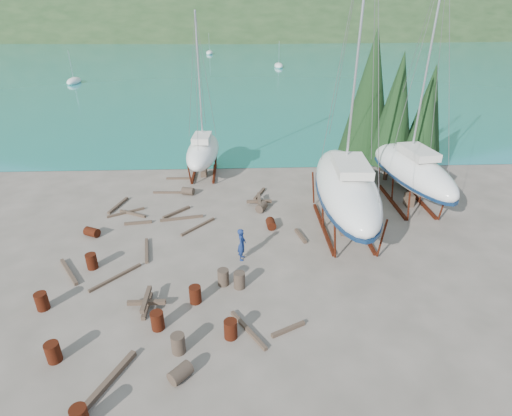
{
  "coord_description": "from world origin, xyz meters",
  "views": [
    {
      "loc": [
        0.56,
        -18.01,
        12.78
      ],
      "look_at": [
        1.45,
        3.0,
        2.14
      ],
      "focal_mm": 28.0,
      "sensor_mm": 36.0,
      "label": 1
    }
  ],
  "objects_px": {
    "large_sailboat_near": "(346,186)",
    "large_sailboat_far": "(412,169)",
    "small_sailboat_shore": "(203,151)",
    "worker": "(242,244)"
  },
  "relations": [
    {
      "from": "large_sailboat_near",
      "to": "large_sailboat_far",
      "type": "relative_size",
      "value": 1.15
    },
    {
      "from": "large_sailboat_far",
      "to": "small_sailboat_shore",
      "type": "height_order",
      "value": "large_sailboat_far"
    },
    {
      "from": "small_sailboat_shore",
      "to": "worker",
      "type": "distance_m",
      "value": 13.36
    },
    {
      "from": "large_sailboat_near",
      "to": "small_sailboat_shore",
      "type": "bearing_deg",
      "value": 138.15
    },
    {
      "from": "large_sailboat_near",
      "to": "worker",
      "type": "relative_size",
      "value": 9.57
    },
    {
      "from": "large_sailboat_far",
      "to": "large_sailboat_near",
      "type": "bearing_deg",
      "value": -154.55
    },
    {
      "from": "large_sailboat_near",
      "to": "small_sailboat_shore",
      "type": "distance_m",
      "value": 13.67
    },
    {
      "from": "small_sailboat_shore",
      "to": "large_sailboat_far",
      "type": "bearing_deg",
      "value": -18.29
    },
    {
      "from": "small_sailboat_shore",
      "to": "worker",
      "type": "bearing_deg",
      "value": -72.83
    },
    {
      "from": "worker",
      "to": "large_sailboat_far",
      "type": "bearing_deg",
      "value": -53.71
    }
  ]
}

